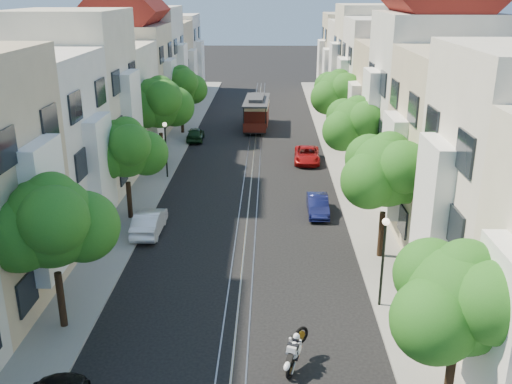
# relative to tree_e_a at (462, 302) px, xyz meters

# --- Properties ---
(ground) EXTENTS (200.00, 200.00, 0.00)m
(ground) POSITION_rel_tree_e_a_xyz_m (-7.26, 31.02, -4.40)
(ground) COLOR black
(ground) RESTS_ON ground
(sidewalk_east) EXTENTS (2.50, 80.00, 0.12)m
(sidewalk_east) POSITION_rel_tree_e_a_xyz_m (-0.01, 31.02, -4.34)
(sidewalk_east) COLOR gray
(sidewalk_east) RESTS_ON ground
(sidewalk_west) EXTENTS (2.50, 80.00, 0.12)m
(sidewalk_west) POSITION_rel_tree_e_a_xyz_m (-14.51, 31.02, -4.34)
(sidewalk_west) COLOR gray
(sidewalk_west) RESTS_ON ground
(rail_left) EXTENTS (0.06, 80.00, 0.02)m
(rail_left) POSITION_rel_tree_e_a_xyz_m (-7.81, 31.02, -4.39)
(rail_left) COLOR gray
(rail_left) RESTS_ON ground
(rail_slot) EXTENTS (0.06, 80.00, 0.02)m
(rail_slot) POSITION_rel_tree_e_a_xyz_m (-7.26, 31.02, -4.39)
(rail_slot) COLOR gray
(rail_slot) RESTS_ON ground
(rail_right) EXTENTS (0.06, 80.00, 0.02)m
(rail_right) POSITION_rel_tree_e_a_xyz_m (-6.71, 31.02, -4.39)
(rail_right) COLOR gray
(rail_right) RESTS_ON ground
(lane_line) EXTENTS (0.08, 80.00, 0.01)m
(lane_line) POSITION_rel_tree_e_a_xyz_m (-7.26, 31.02, -4.40)
(lane_line) COLOR tan
(lane_line) RESTS_ON ground
(townhouses_east) EXTENTS (7.75, 72.00, 12.00)m
(townhouses_east) POSITION_rel_tree_e_a_xyz_m (4.61, 30.94, 0.79)
(townhouses_east) COLOR beige
(townhouses_east) RESTS_ON ground
(townhouses_west) EXTENTS (7.75, 72.00, 11.76)m
(townhouses_west) POSITION_rel_tree_e_a_xyz_m (-19.13, 30.94, 0.68)
(townhouses_west) COLOR silver
(townhouses_west) RESTS_ON ground
(tree_e_a) EXTENTS (4.72, 3.87, 6.27)m
(tree_e_a) POSITION_rel_tree_e_a_xyz_m (0.00, 0.00, 0.00)
(tree_e_a) COLOR black
(tree_e_a) RESTS_ON ground
(tree_e_b) EXTENTS (4.93, 4.08, 6.68)m
(tree_e_b) POSITION_rel_tree_e_a_xyz_m (0.00, 12.00, 0.34)
(tree_e_b) COLOR black
(tree_e_b) RESTS_ON ground
(tree_e_c) EXTENTS (4.84, 3.99, 6.52)m
(tree_e_c) POSITION_rel_tree_e_a_xyz_m (0.00, 23.00, 0.20)
(tree_e_c) COLOR black
(tree_e_c) RESTS_ON ground
(tree_e_d) EXTENTS (5.01, 4.16, 6.85)m
(tree_e_d) POSITION_rel_tree_e_a_xyz_m (0.00, 34.00, 0.47)
(tree_e_d) COLOR black
(tree_e_d) RESTS_ON ground
(tree_w_a) EXTENTS (4.93, 4.08, 6.68)m
(tree_w_a) POSITION_rel_tree_e_a_xyz_m (-14.40, 5.00, 0.34)
(tree_w_a) COLOR black
(tree_w_a) RESTS_ON ground
(tree_w_b) EXTENTS (4.72, 3.87, 6.27)m
(tree_w_b) POSITION_rel_tree_e_a_xyz_m (-14.40, 17.00, 0.00)
(tree_w_b) COLOR black
(tree_w_b) RESTS_ON ground
(tree_w_c) EXTENTS (5.13, 4.28, 7.09)m
(tree_w_c) POSITION_rel_tree_e_a_xyz_m (-14.40, 28.00, 0.67)
(tree_w_c) COLOR black
(tree_w_c) RESTS_ON ground
(tree_w_d) EXTENTS (4.84, 3.99, 6.52)m
(tree_w_d) POSITION_rel_tree_e_a_xyz_m (-14.40, 39.00, 0.20)
(tree_w_d) COLOR black
(tree_w_d) RESTS_ON ground
(lamp_east) EXTENTS (0.32, 0.32, 4.16)m
(lamp_east) POSITION_rel_tree_e_a_xyz_m (-0.96, 7.02, -1.55)
(lamp_east) COLOR black
(lamp_east) RESTS_ON ground
(lamp_west) EXTENTS (0.32, 0.32, 4.16)m
(lamp_west) POSITION_rel_tree_e_a_xyz_m (-13.56, 25.02, -1.55)
(lamp_west) COLOR black
(lamp_west) RESTS_ON ground
(sportbike_rider) EXTENTS (0.98, 1.85, 1.40)m
(sportbike_rider) POSITION_rel_tree_e_a_xyz_m (-4.92, 2.56, -3.60)
(sportbike_rider) COLOR black
(sportbike_rider) RESTS_ON ground
(cable_car) EXTENTS (2.65, 7.77, 2.96)m
(cable_car) POSITION_rel_tree_e_a_xyz_m (-7.26, 41.69, -2.65)
(cable_car) COLOR black
(cable_car) RESTS_ON ground
(parked_car_e_mid) EXTENTS (1.28, 3.63, 1.19)m
(parked_car_e_mid) POSITION_rel_tree_e_a_xyz_m (-2.86, 18.14, -3.80)
(parked_car_e_mid) COLOR #0B0F3A
(parked_car_e_mid) RESTS_ON ground
(parked_car_e_far) EXTENTS (2.24, 4.50, 1.23)m
(parked_car_e_far) POSITION_rel_tree_e_a_xyz_m (-2.86, 29.55, -3.79)
(parked_car_e_far) COLOR #980D0D
(parked_car_e_far) RESTS_ON ground
(parked_car_w_mid) EXTENTS (1.46, 4.14, 1.36)m
(parked_car_w_mid) POSITION_rel_tree_e_a_xyz_m (-12.86, 14.93, -3.72)
(parked_car_w_mid) COLOR silver
(parked_car_w_mid) RESTS_ON ground
(parked_car_w_far) EXTENTS (1.62, 3.79, 1.27)m
(parked_car_w_far) POSITION_rel_tree_e_a_xyz_m (-12.86, 36.25, -3.76)
(parked_car_w_far) COLOR black
(parked_car_w_far) RESTS_ON ground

